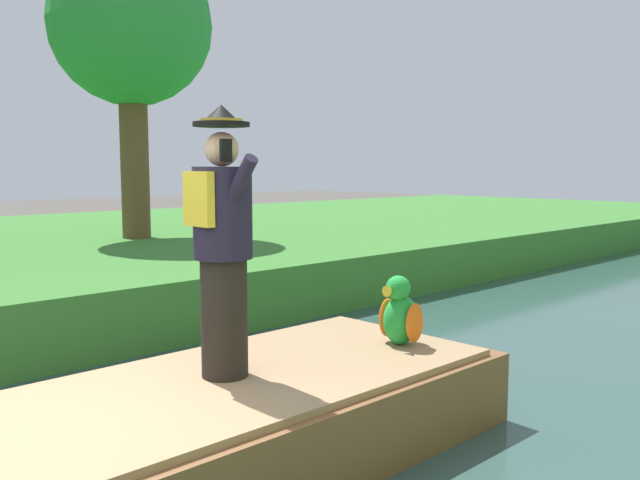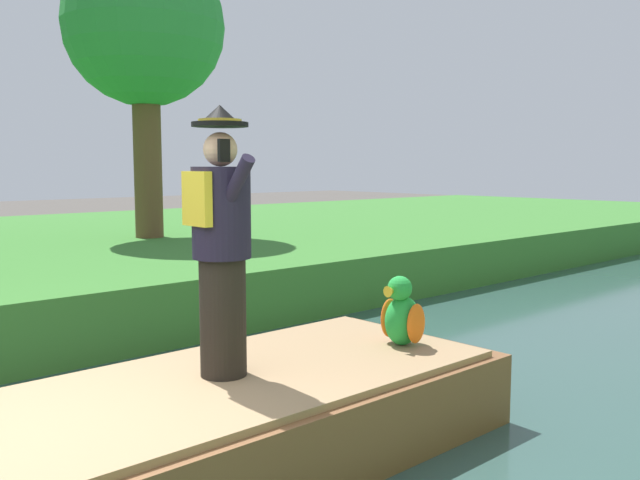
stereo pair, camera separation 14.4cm
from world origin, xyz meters
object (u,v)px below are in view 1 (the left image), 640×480
boat (230,422)px  tree_tall (131,28)px  person_pirate (223,243)px  parrot_plush (400,315)px

boat → tree_tall: tree_tall is taller
boat → tree_tall: size_ratio=0.81×
person_pirate → boat: bearing=-20.7°
person_pirate → parrot_plush: size_ratio=3.25×
boat → parrot_plush: bearing=81.3°
boat → person_pirate: bearing=171.3°
boat → parrot_plush: 1.65m
boat → parrot_plush: (0.24, 1.53, 0.55)m
boat → person_pirate: 1.24m
parrot_plush → tree_tall: bearing=166.2°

